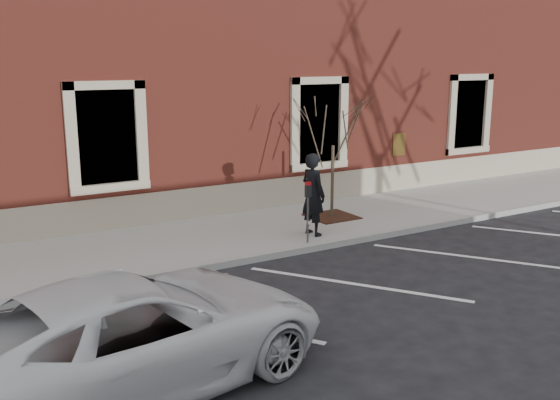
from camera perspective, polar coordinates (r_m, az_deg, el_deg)
ground at (r=13.76m, az=1.28°, el=-4.95°), size 120.00×120.00×0.00m
sidewalk_near at (r=15.19m, az=-2.22°, el=-2.94°), size 40.00×3.50×0.15m
curb_near at (r=13.70m, az=1.39°, el=-4.70°), size 40.00×0.12×0.15m
parking_stripes at (r=12.06m, az=6.88°, el=-7.65°), size 28.00×4.40×0.01m
building_civic at (r=20.09m, az=-10.71°, el=12.04°), size 40.00×8.62×8.00m
man at (r=14.49m, az=3.05°, el=0.52°), size 0.56×0.76×1.93m
parking_meter at (r=13.82m, az=2.57°, el=-0.08°), size 0.13×0.10×1.39m
tree_grate at (r=16.35m, az=4.75°, el=-1.50°), size 1.16×1.16×0.03m
sapling at (r=15.93m, az=4.90°, el=6.81°), size 2.05×2.05×3.42m
white_truck at (r=8.41m, az=-13.41°, el=-11.80°), size 5.77×3.46×1.50m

